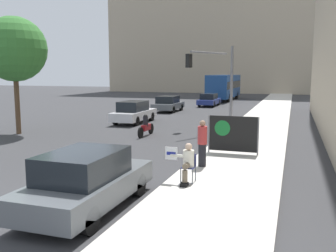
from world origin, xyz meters
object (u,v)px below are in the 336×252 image
object	(u,v)px
parked_car_curbside	(86,181)
car_on_road_midblock	(168,104)
city_bus_on_road	(224,86)
car_on_road_distant	(209,100)
jogger_on_sidewalk	(202,143)
seated_protester	(187,162)
motorcycle_on_road	(146,127)
protest_banner	(233,134)
traffic_light_pole	(213,74)
car_on_road_nearest	(134,112)
street_tree_near_curb	(14,49)

from	to	relation	value
parked_car_curbside	car_on_road_midblock	bearing A→B (deg)	103.77
parked_car_curbside	city_bus_on_road	distance (m)	40.51
car_on_road_distant	car_on_road_midblock	bearing A→B (deg)	-108.80
jogger_on_sidewalk	parked_car_curbside	distance (m)	5.20
seated_protester	motorcycle_on_road	xyz separation A→B (m)	(-4.70, 8.29, -0.25)
jogger_on_sidewalk	protest_banner	distance (m)	2.58
protest_banner	car_on_road_distant	world-z (taller)	protest_banner
seated_protester	car_on_road_distant	xyz separation A→B (m)	(-5.47, 28.08, -0.10)
protest_banner	traffic_light_pole	world-z (taller)	traffic_light_pole
seated_protester	jogger_on_sidewalk	distance (m)	2.16
car_on_road_distant	city_bus_on_road	world-z (taller)	city_bus_on_road
protest_banner	parked_car_curbside	world-z (taller)	protest_banner
car_on_road_distant	traffic_light_pole	bearing A→B (deg)	-77.06
parked_car_curbside	seated_protester	bearing A→B (deg)	55.08
car_on_road_midblock	traffic_light_pole	bearing A→B (deg)	-59.13
jogger_on_sidewalk	protest_banner	xyz separation A→B (m)	(0.70, 2.49, -0.01)
protest_banner	city_bus_on_road	xyz separation A→B (m)	(-6.25, 32.98, 0.90)
car_on_road_midblock	motorcycle_on_road	distance (m)	13.39
car_on_road_nearest	motorcycle_on_road	world-z (taller)	car_on_road_nearest
car_on_road_midblock	car_on_road_distant	distance (m)	7.14
car_on_road_nearest	city_bus_on_road	distance (m)	24.58
car_on_road_midblock	street_tree_near_curb	bearing A→B (deg)	-105.90
parked_car_curbside	car_on_road_midblock	world-z (taller)	parked_car_curbside
seated_protester	parked_car_curbside	bearing A→B (deg)	-105.83
protest_banner	jogger_on_sidewalk	bearing A→B (deg)	-105.69
jogger_on_sidewalk	car_on_road_nearest	distance (m)	13.32
car_on_road_distant	jogger_on_sidewalk	bearing A→B (deg)	-78.16
traffic_light_pole	parked_car_curbside	world-z (taller)	traffic_light_pole
motorcycle_on_road	car_on_road_distant	bearing A→B (deg)	92.25
car_on_road_midblock	city_bus_on_road	world-z (taller)	city_bus_on_road
seated_protester	car_on_road_midblock	bearing A→B (deg)	129.13
city_bus_on_road	street_tree_near_curb	size ratio (longest dim) A/B	1.72
street_tree_near_curb	car_on_road_midblock	bearing A→B (deg)	74.10
seated_protester	protest_banner	size ratio (longest dim) A/B	0.58
traffic_light_pole	car_on_road_distant	distance (m)	17.89
car_on_road_distant	street_tree_near_curb	bearing A→B (deg)	-106.82
jogger_on_sidewalk	street_tree_near_curb	size ratio (longest dim) A/B	0.25
traffic_light_pole	motorcycle_on_road	world-z (taller)	traffic_light_pole
parked_car_curbside	city_bus_on_road	size ratio (longest dim) A/B	0.39
motorcycle_on_road	street_tree_near_curb	size ratio (longest dim) A/B	0.32
parked_car_curbside	car_on_road_nearest	size ratio (longest dim) A/B	0.98
motorcycle_on_road	car_on_road_nearest	bearing A→B (deg)	120.53
car_on_road_nearest	motorcycle_on_road	size ratio (longest dim) A/B	2.09
parked_car_curbside	car_on_road_distant	size ratio (longest dim) A/B	1.00
car_on_road_nearest	car_on_road_midblock	bearing A→B (deg)	91.50
seated_protester	car_on_road_midblock	world-z (taller)	car_on_road_midblock
city_bus_on_road	motorcycle_on_road	distance (m)	29.37
car_on_road_midblock	city_bus_on_road	size ratio (longest dim) A/B	0.36
protest_banner	car_on_road_midblock	world-z (taller)	protest_banner
car_on_road_midblock	motorcycle_on_road	xyz separation A→B (m)	(3.08, -13.03, -0.18)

